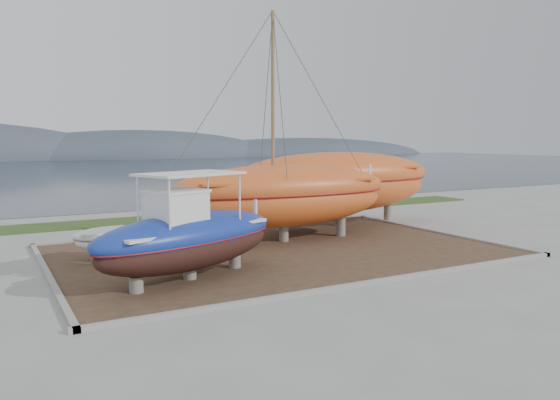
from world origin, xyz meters
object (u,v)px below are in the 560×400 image
orange_bare_hull (337,190)px  blue_caique (189,226)px  orange_sailboat (284,129)px  white_dinghy (131,243)px

orange_bare_hull → blue_caique: bearing=-144.7°
orange_bare_hull → orange_sailboat: bearing=-148.8°
blue_caique → white_dinghy: 4.16m
blue_caique → orange_bare_hull: 13.03m
white_dinghy → orange_sailboat: size_ratio=0.41×
blue_caique → orange_sailboat: bearing=14.8°
blue_caique → orange_sailboat: orange_sailboat is taller
blue_caique → white_dinghy: bearing=83.7°
white_dinghy → orange_bare_hull: bearing=36.8°
orange_sailboat → orange_bare_hull: orange_sailboat is taller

